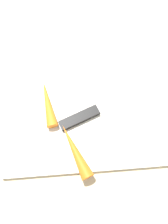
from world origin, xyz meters
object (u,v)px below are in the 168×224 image
(cutting_board, at_px, (84,113))
(knife, at_px, (85,115))
(carrot_short, at_px, (48,103))
(carrot_long, at_px, (75,151))

(cutting_board, relative_size, knife, 1.86)
(cutting_board, distance_m, carrot_short, 0.08)
(knife, bearing_deg, carrot_long, -130.14)
(cutting_board, xyz_separation_m, carrot_long, (0.03, 0.09, 0.02))
(carrot_long, bearing_deg, carrot_short, 3.53)
(cutting_board, relative_size, carrot_short, 3.34)
(carrot_short, distance_m, carrot_long, 0.12)
(cutting_board, distance_m, carrot_long, 0.09)
(knife, relative_size, carrot_long, 1.60)
(carrot_short, height_order, carrot_long, carrot_long)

